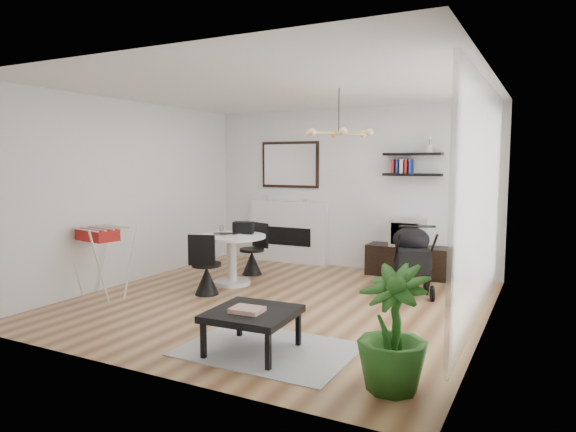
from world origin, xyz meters
The scene contains 25 objects.
floor centered at (0.00, 0.00, 0.00)m, with size 5.00×5.00×0.00m, color brown.
ceiling centered at (0.00, 0.00, 2.70)m, with size 5.00×5.00×0.00m, color white.
wall_back centered at (0.00, 2.50, 1.35)m, with size 5.00×5.00×0.00m, color white.
wall_left centered at (-2.50, 0.00, 1.35)m, with size 5.00×5.00×0.00m, color white.
wall_right centered at (2.50, 0.00, 1.35)m, with size 5.00×5.00×0.00m, color white.
sheer_curtain centered at (2.40, 0.20, 1.35)m, with size 0.04×3.60×2.60m, color white.
fireplace centered at (-1.10, 2.42, 0.69)m, with size 1.50×0.17×2.16m.
shelf_lower centered at (1.12, 2.37, 1.60)m, with size 0.90×0.25×0.04m, color black.
shelf_upper centered at (1.12, 2.37, 1.92)m, with size 0.90×0.25×0.04m, color black.
pendant_lamp centered at (0.70, 0.30, 2.15)m, with size 0.90×0.90×0.10m, color #DBB172, non-canonical shape.
tv_console centered at (1.12, 2.26, 0.24)m, with size 1.29×0.45×0.48m, color black.
crt_tv centered at (1.09, 2.26, 0.70)m, with size 0.49×0.42×0.42m.
dining_table centered at (-1.06, 0.53, 0.48)m, with size 1.00×1.00×0.73m.
laptop centered at (-1.15, 0.48, 0.74)m, with size 0.34×0.22×0.03m, color black.
black_bag centered at (-1.00, 0.76, 0.82)m, with size 0.30×0.18×0.18m, color black.
newspaper centered at (-0.89, 0.45, 0.74)m, with size 0.36×0.30×0.01m, color silver.
drinking_glass centered at (-1.33, 0.67, 0.79)m, with size 0.07×0.07×0.11m, color white.
chair_far centered at (-1.14, 1.25, 0.26)m, with size 0.43×0.44×0.82m.
chair_near centered at (-1.03, -0.13, 0.27)m, with size 0.43×0.45×0.85m.
drying_rack centered at (-2.18, -0.87, 0.50)m, with size 0.73×0.69×0.95m.
stroller centered at (1.43, 1.21, 0.44)m, with size 0.76×0.93×1.02m.
rug centered at (0.74, -1.54, 0.01)m, with size 1.61×1.16×0.01m, color #9D9D9D.
coffee_table centered at (0.63, -1.66, 0.36)m, with size 0.81×0.81×0.40m.
magazines centered at (0.62, -1.73, 0.43)m, with size 0.29×0.23×0.04m, color #B73E2D.
potted_plant centered at (2.03, -1.85, 0.50)m, with size 0.56×0.56×1.00m, color #265C1A.
Camera 1 is at (3.10, -5.68, 1.79)m, focal length 32.00 mm.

